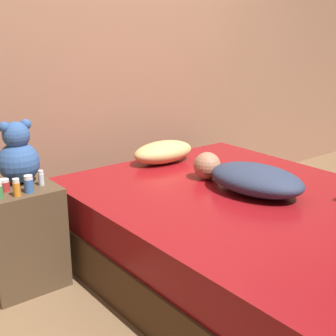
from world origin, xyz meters
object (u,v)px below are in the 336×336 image
at_px(bottle_clear, 41,178).
at_px(teddy_bear, 18,156).
at_px(bottle_blue, 29,184).
at_px(person_lying, 250,178).
at_px(pillow, 163,152).
at_px(bottle_orange, 16,188).
at_px(bottle_red, 4,185).

bearing_deg(bottle_clear, teddy_bear, 120.19).
bearing_deg(bottle_blue, person_lying, -25.52).
xyz_separation_m(pillow, teddy_bear, (-1.06, -0.06, 0.17)).
xyz_separation_m(person_lying, bottle_orange, (-1.20, 0.52, 0.05)).
bearing_deg(bottle_red, pillow, 7.31).
relative_size(person_lying, bottle_orange, 8.08).
height_order(person_lying, teddy_bear, teddy_bear).
height_order(person_lying, bottle_orange, bottle_orange).
bearing_deg(bottle_red, bottle_orange, -78.78).
height_order(teddy_bear, bottle_red, teddy_bear).
xyz_separation_m(bottle_orange, bottle_red, (-0.02, 0.12, -0.01)).
bearing_deg(pillow, bottle_clear, -169.57).
xyz_separation_m(person_lying, bottle_blue, (-1.13, 0.54, 0.05)).
xyz_separation_m(bottle_blue, bottle_clear, (0.10, 0.07, -0.00)).
distance_m(bottle_red, bottle_clear, 0.20).
bearing_deg(bottle_red, bottle_clear, -8.85).
height_order(teddy_bear, bottle_clear, teddy_bear).
xyz_separation_m(person_lying, teddy_bear, (-1.10, 0.73, 0.16)).
relative_size(pillow, teddy_bear, 1.33).
distance_m(pillow, person_lying, 0.79).
distance_m(person_lying, bottle_orange, 1.31).
height_order(bottle_blue, bottle_red, bottle_blue).
distance_m(pillow, bottle_orange, 1.19).
distance_m(teddy_bear, bottle_red, 0.20).
distance_m(bottle_blue, bottle_red, 0.14).
bearing_deg(bottle_clear, bottle_orange, -153.40).
distance_m(teddy_bear, bottle_orange, 0.26).
distance_m(person_lying, bottle_clear, 1.19).
height_order(pillow, bottle_red, bottle_red).
distance_m(person_lying, bottle_blue, 1.25).
distance_m(pillow, teddy_bear, 1.08).
bearing_deg(bottle_blue, pillow, 12.98).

